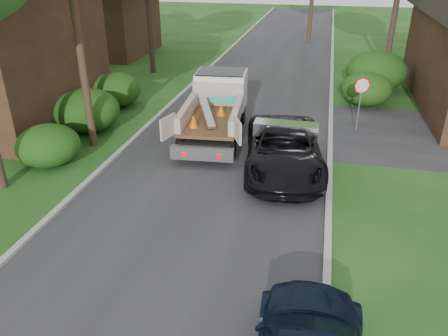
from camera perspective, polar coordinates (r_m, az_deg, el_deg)
The scene contains 14 objects.
ground at distance 12.89m, azimuth -5.27°, elevation -7.84°, with size 120.00×120.00×0.00m, color #1A4313.
road at distance 21.62m, azimuth 2.80°, elevation 6.90°, with size 8.00×90.00×0.02m, color #28282B.
curb_left at distance 22.63m, azimuth -7.56°, elevation 7.75°, with size 0.20×90.00×0.12m, color #9E9E99.
curb_right at distance 21.33m, azimuth 13.77°, elevation 6.03°, with size 0.20×90.00×0.12m, color #9E9E99.
stop_sign at distance 19.91m, azimuth 17.47°, elevation 9.34°, with size 0.71×0.32×2.48m.
utility_pole at distance 17.65m, azimuth -18.85°, elevation 18.44°, with size 2.42×1.25×10.00m.
house_left_far at distance 36.54m, azimuth -15.87°, elevation 18.98°, with size 7.56×7.56×6.00m.
hedge_left_a at distance 17.52m, azimuth -21.99°, elevation 2.77°, with size 2.34×2.34×1.53m, color #1E4610.
hedge_left_b at distance 20.35m, azimuth -17.48°, elevation 7.20°, with size 2.86×2.86×1.87m, color #1E4610.
hedge_left_c at distance 23.45m, azimuth -13.98°, elevation 9.89°, with size 2.60×2.60×1.70m, color #1E4610.
hedge_right_a at distance 24.05m, azimuth 18.12°, elevation 9.78°, with size 2.60×2.60×1.70m, color #1E4610.
hedge_right_b at distance 26.95m, azimuth 19.31°, elevation 11.88°, with size 3.38×3.38×2.21m, color #1E4610.
flatbed_truck at distance 19.41m, azimuth -0.84°, elevation 8.63°, with size 3.14×6.47×2.37m.
black_pickup at distance 15.96m, azimuth 7.81°, elevation 2.49°, with size 2.71×5.88×1.63m, color black.
Camera 1 is at (3.50, -10.07, 7.25)m, focal length 35.00 mm.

